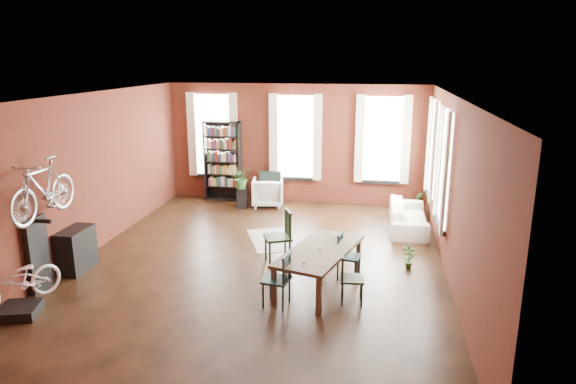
% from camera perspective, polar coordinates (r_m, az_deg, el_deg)
% --- Properties ---
extents(room, '(9.00, 9.04, 3.22)m').
position_cam_1_polar(room, '(10.00, -1.19, 4.77)').
color(room, black).
rests_on(room, ground).
extents(dining_table, '(1.46, 2.21, 0.69)m').
position_cam_1_polar(dining_table, '(8.95, 3.50, -8.45)').
color(dining_table, '#4C3C2D').
rests_on(dining_table, ground).
extents(dining_chair_a, '(0.47, 0.47, 0.89)m').
position_cam_1_polar(dining_chair_a, '(8.27, -1.31, -9.70)').
color(dining_chair_a, '#1A383A').
rests_on(dining_chair_a, ground).
extents(dining_chair_b, '(0.63, 0.63, 1.04)m').
position_cam_1_polar(dining_chair_b, '(9.88, -1.16, -5.05)').
color(dining_chair_b, black).
rests_on(dining_chair_b, ground).
extents(dining_chair_c, '(0.41, 0.41, 0.81)m').
position_cam_1_polar(dining_chair_c, '(8.45, 7.14, -9.53)').
color(dining_chair_c, black).
rests_on(dining_chair_c, ground).
extents(dining_chair_d, '(0.45, 0.45, 0.84)m').
position_cam_1_polar(dining_chair_d, '(9.30, 6.78, -7.12)').
color(dining_chair_d, '#193437').
rests_on(dining_chair_d, ground).
extents(bookshelf, '(1.00, 0.32, 2.20)m').
position_cam_1_polar(bookshelf, '(14.24, -7.24, 3.42)').
color(bookshelf, black).
rests_on(bookshelf, ground).
extents(white_armchair, '(0.91, 0.86, 0.82)m').
position_cam_1_polar(white_armchair, '(13.72, -2.26, 0.14)').
color(white_armchair, silver).
rests_on(white_armchair, ground).
extents(cream_sofa, '(0.61, 2.08, 0.81)m').
position_cam_1_polar(cream_sofa, '(12.18, 13.28, -2.18)').
color(cream_sofa, beige).
rests_on(cream_sofa, ground).
extents(striped_rug, '(1.49, 1.80, 0.01)m').
position_cam_1_polar(striped_rug, '(11.27, -1.62, -5.31)').
color(striped_rug, black).
rests_on(striped_rug, ground).
extents(bike_trainer, '(0.70, 0.70, 0.16)m').
position_cam_1_polar(bike_trainer, '(9.11, -27.67, -11.61)').
color(bike_trainer, black).
rests_on(bike_trainer, ground).
extents(bike_wall_rack, '(0.16, 0.60, 1.30)m').
position_cam_1_polar(bike_wall_rack, '(9.67, -26.01, -6.25)').
color(bike_wall_rack, black).
rests_on(bike_wall_rack, ground).
extents(console_table, '(0.40, 0.80, 0.80)m').
position_cam_1_polar(console_table, '(10.38, -22.46, -5.94)').
color(console_table, black).
rests_on(console_table, ground).
extents(plant_stand, '(0.31, 0.31, 0.54)m').
position_cam_1_polar(plant_stand, '(13.59, -5.13, -0.67)').
color(plant_stand, black).
rests_on(plant_stand, ground).
extents(plant_by_sofa, '(0.45, 0.65, 0.27)m').
position_cam_1_polar(plant_by_sofa, '(13.40, 14.05, -1.89)').
color(plant_by_sofa, '#2A5923').
rests_on(plant_by_sofa, ground).
extents(plant_small, '(0.30, 0.49, 0.17)m').
position_cam_1_polar(plant_small, '(10.02, 13.19, -7.85)').
color(plant_small, '#2E5421').
rests_on(plant_small, ground).
extents(bicycle_floor, '(0.79, 0.92, 1.47)m').
position_cam_1_polar(bicycle_floor, '(8.83, -28.31, -6.74)').
color(bicycle_floor, silver).
rests_on(bicycle_floor, bike_trainer).
extents(bicycle_hung, '(0.47, 1.00, 1.66)m').
position_cam_1_polar(bicycle_hung, '(9.13, -25.77, 2.32)').
color(bicycle_hung, '#A5A8AD').
rests_on(bicycle_hung, bike_wall_rack).
extents(plant_on_stand, '(0.68, 0.72, 0.44)m').
position_cam_1_polar(plant_on_stand, '(13.44, -5.21, 1.32)').
color(plant_on_stand, '#2C6327').
rests_on(plant_on_stand, plant_stand).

